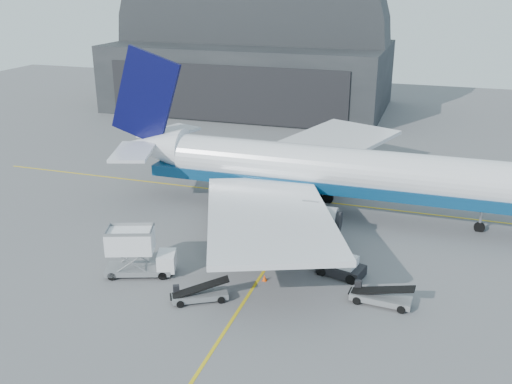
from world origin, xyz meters
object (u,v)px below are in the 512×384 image
(airliner, at_px, (318,170))
(belt_loader_b, at_px, (380,297))
(catering_truck, at_px, (137,253))
(belt_loader_a, at_px, (199,294))
(pushback_tug, at_px, (342,268))

(airliner, height_order, belt_loader_b, airliner)
(catering_truck, relative_size, belt_loader_b, 1.25)
(belt_loader_a, height_order, belt_loader_b, belt_loader_b)
(catering_truck, bearing_deg, belt_loader_a, -38.67)
(belt_loader_a, distance_m, belt_loader_b, 13.77)
(airliner, bearing_deg, catering_truck, -121.85)
(airliner, relative_size, pushback_tug, 11.34)
(catering_truck, bearing_deg, pushback_tug, -1.73)
(airliner, relative_size, belt_loader_a, 10.74)
(airliner, height_order, belt_loader_a, airliner)
(catering_truck, relative_size, pushback_tug, 1.46)
(catering_truck, height_order, belt_loader_b, catering_truck)
(catering_truck, xyz_separation_m, belt_loader_a, (6.46, -2.27, -1.47))
(airliner, relative_size, belt_loader_b, 9.66)
(pushback_tug, relative_size, belt_loader_a, 0.95)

